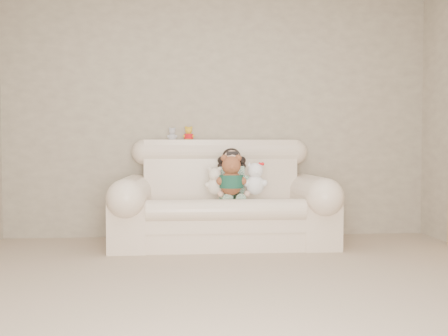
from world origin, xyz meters
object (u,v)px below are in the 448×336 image
sofa (223,192)px  brown_teddy (231,171)px  cream_teddy (215,178)px  seated_child (232,174)px  white_cat (255,175)px

sofa → brown_teddy: 0.27m
sofa → cream_teddy: bearing=-130.5°
seated_child → white_cat: 0.29m
sofa → brown_teddy: sofa is taller
brown_teddy → sofa: bearing=95.4°
brown_teddy → white_cat: 0.24m
sofa → brown_teddy: (0.06, -0.16, 0.21)m
seated_child → white_cat: size_ratio=1.45×
seated_child → brown_teddy: 0.24m
sofa → cream_teddy: sofa is taller
white_cat → cream_teddy: (-0.38, 0.02, -0.03)m
sofa → seated_child: sofa is taller
cream_teddy → white_cat: bearing=4.4°
sofa → cream_teddy: 0.19m
sofa → seated_child: size_ratio=3.96×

